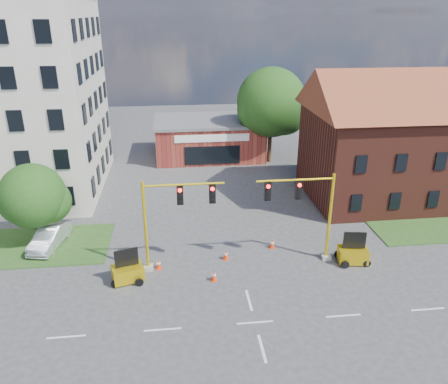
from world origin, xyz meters
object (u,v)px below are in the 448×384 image
(signal_mast_east, at_px, (306,208))
(trailer_east, at_px, (353,253))
(trailer_west, at_px, (128,271))
(signal_mast_west, at_px, (171,214))
(pickup_white, at_px, (355,194))

(signal_mast_east, relative_size, trailer_east, 2.87)
(signal_mast_east, height_order, trailer_west, signal_mast_east)
(signal_mast_east, bearing_deg, trailer_east, -11.08)
(signal_mast_west, distance_m, signal_mast_east, 8.71)
(trailer_east, bearing_deg, signal_mast_west, -174.29)
(pickup_white, bearing_deg, signal_mast_east, 133.10)
(trailer_west, bearing_deg, pickup_white, 11.47)
(signal_mast_west, bearing_deg, trailer_west, -158.35)
(trailer_west, bearing_deg, trailer_east, -14.81)
(signal_mast_west, xyz_separation_m, pickup_white, (16.06, 9.01, -3.18))
(trailer_east, bearing_deg, pickup_white, 75.76)
(signal_mast_west, bearing_deg, trailer_east, -3.05)
(signal_mast_west, distance_m, trailer_west, 4.47)
(trailer_east, height_order, pickup_white, trailer_east)
(signal_mast_east, relative_size, trailer_west, 2.88)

